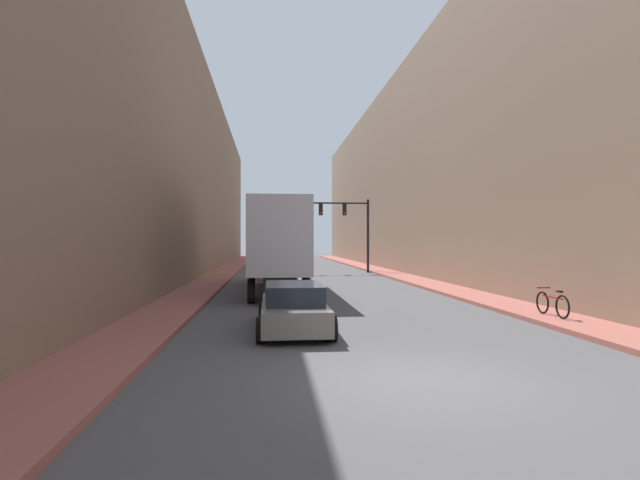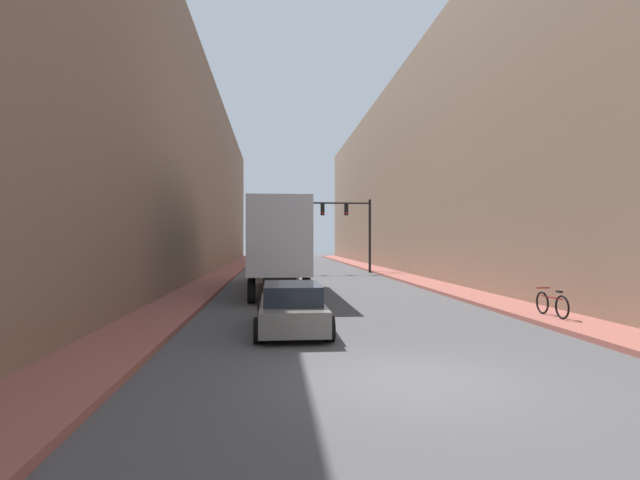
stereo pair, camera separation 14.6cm
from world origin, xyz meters
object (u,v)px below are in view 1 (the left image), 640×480
semi_truck (277,243)px  traffic_signal_gantry (341,219)px  parked_bicycle (552,304)px  sedan_car (293,308)px

semi_truck → traffic_signal_gantry: bearing=68.7°
traffic_signal_gantry → parked_bicycle: 24.48m
semi_truck → sedan_car: bearing=-88.7°
parked_bicycle → semi_truck: bearing=127.9°
semi_truck → parked_bicycle: semi_truck is taller
semi_truck → sedan_car: (0.27, -11.57, -1.74)m
sedan_car → parked_bicycle: (8.10, 0.83, -0.10)m
traffic_signal_gantry → semi_truck: bearing=-111.3°
semi_truck → traffic_signal_gantry: traffic_signal_gantry is taller
traffic_signal_gantry → parked_bicycle: (3.20, -23.99, -3.64)m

